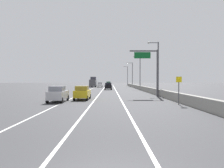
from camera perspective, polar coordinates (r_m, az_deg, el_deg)
The scene contains 18 objects.
ground_plane at distance 70.15m, azimuth -0.49°, elevation -1.20°, with size 320.00×320.00×0.00m, color #38383A.
lane_stripe_left at distance 61.40m, azimuth -5.64°, elevation -1.51°, with size 0.16×130.00×0.00m, color silver.
lane_stripe_center at distance 61.19m, azimuth -2.37°, elevation -1.52°, with size 0.16×130.00×0.00m, color silver.
lane_stripe_right at distance 61.17m, azimuth 0.91°, elevation -1.52°, with size 0.16×130.00×0.00m, color silver.
jersey_barrier_right at distance 46.87m, azimuth 9.66°, elevation -1.61°, with size 0.60×120.00×1.10m, color gray.
overhead_sign_gantry at distance 38.34m, azimuth 9.92°, elevation 4.07°, with size 4.68×0.36×7.50m.
speed_advisory_sign at distance 26.06m, azimuth 15.88°, elevation -0.99°, with size 0.60×0.11×3.00m.
lamp_post_right_second at distance 44.93m, azimuth 10.80°, elevation 4.80°, with size 2.14×0.44×9.84m.
lamp_post_right_third at distance 70.31m, azimuth 6.60°, elevation 3.41°, with size 2.14×0.44×9.84m.
lamp_post_right_fourth at distance 95.91m, azimuth 4.80°, elevation 2.75°, with size 2.14×0.44×9.84m.
lamp_post_right_fifth at distance 121.55m, azimuth 3.66°, elevation 2.37°, with size 2.14×0.44×9.84m.
car_blue_0 at distance 97.95m, azimuth -4.43°, elevation 0.02°, with size 1.89×4.29×2.12m.
car_silver_1 at distance 29.01m, azimuth -12.96°, elevation -2.38°, with size 1.88×4.59×1.91m.
car_green_2 at distance 97.47m, azimuth -0.87°, elevation 0.00°, with size 2.01×4.77×2.07m.
car_black_3 at distance 64.46m, azimuth -0.95°, elevation -0.54°, with size 2.07×4.20×1.93m.
car_white_4 at distance 87.48m, azimuth -2.92°, elevation -0.16°, with size 1.82×4.70×1.89m.
car_yellow_5 at distance 31.78m, azimuth -7.21°, elevation -2.13°, with size 1.96×4.26×1.85m.
box_truck at distance 89.93m, azimuth -4.62°, elevation 0.40°, with size 2.51×7.89×3.92m.
Camera 1 is at (0.05, -6.10, 2.62)m, focal length 37.74 mm.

